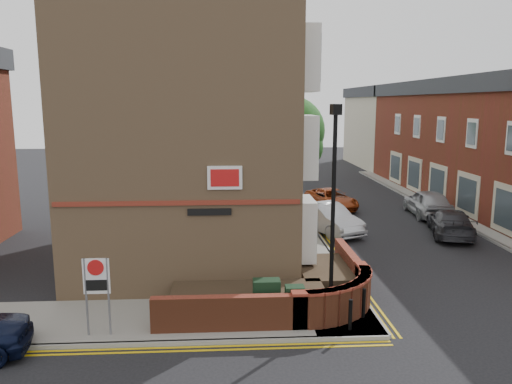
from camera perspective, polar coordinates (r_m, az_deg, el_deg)
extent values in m
plane|color=black|center=(14.25, 2.88, -16.76)|extent=(120.00, 120.00, 0.00)
cube|color=gray|center=(15.64, -11.01, -14.15)|extent=(13.00, 3.00, 0.12)
cube|color=gray|center=(29.53, 3.38, -2.35)|extent=(2.00, 32.00, 0.12)
cube|color=gray|center=(30.10, 25.41, -3.09)|extent=(4.00, 40.00, 0.12)
cube|color=gray|center=(14.30, -11.82, -16.61)|extent=(13.00, 0.15, 0.12)
cube|color=gray|center=(29.67, 5.30, -2.32)|extent=(0.15, 32.00, 0.12)
cube|color=gray|center=(29.19, 21.96, -3.23)|extent=(0.15, 40.00, 0.12)
cube|color=gold|center=(14.11, -11.96, -17.26)|extent=(13.00, 0.28, 0.01)
cube|color=gold|center=(29.72, 5.78, -2.41)|extent=(0.28, 32.00, 0.01)
cube|color=#A17C56|center=(20.70, -7.79, 7.77)|extent=(8.00, 10.00, 11.00)
cube|color=maroon|center=(15.99, -8.94, -1.26)|extent=(7.80, 0.06, 0.15)
cube|color=white|center=(15.76, -3.59, 1.64)|extent=(1.10, 0.05, 0.75)
cube|color=black|center=(15.97, -5.34, -2.29)|extent=(1.40, 0.04, 0.22)
cylinder|color=black|center=(14.54, 8.77, -3.20)|extent=(0.12, 0.12, 6.00)
cylinder|color=black|center=(15.35, 8.50, -12.69)|extent=(0.20, 0.20, 0.80)
cube|color=black|center=(14.16, 9.11, 9.30)|extent=(0.25, 0.50, 0.30)
cube|color=black|center=(15.10, 1.20, -12.14)|extent=(0.80, 0.45, 1.20)
cube|color=black|center=(14.93, 4.43, -12.65)|extent=(0.55, 0.40, 1.10)
cylinder|color=black|center=(14.70, 10.73, -13.61)|extent=(0.11, 0.11, 0.90)
cylinder|color=black|center=(15.56, 12.19, -12.29)|extent=(0.11, 0.11, 0.90)
cylinder|color=slate|center=(14.65, -18.82, -11.32)|extent=(0.06, 0.06, 2.20)
cylinder|color=slate|center=(14.50, -16.49, -11.42)|extent=(0.06, 0.06, 2.20)
cube|color=white|center=(14.37, -17.79, -9.14)|extent=(0.72, 0.04, 1.00)
cylinder|color=red|center=(14.26, -17.87, -8.23)|extent=(0.44, 0.02, 0.44)
cube|color=brown|center=(33.77, 24.86, 4.21)|extent=(5.00, 30.00, 7.00)
cube|color=#2C2E34|center=(33.66, 25.38, 10.99)|extent=(5.40, 30.40, 1.00)
cube|color=beige|center=(53.16, 14.17, 6.68)|extent=(5.00, 12.00, 7.00)
cube|color=#2C2E34|center=(53.09, 14.36, 10.99)|extent=(5.40, 12.40, 1.00)
cylinder|color=#382B1E|center=(27.15, 3.92, 1.55)|extent=(0.24, 0.24, 4.55)
sphere|color=#204D19|center=(26.89, 3.99, 7.04)|extent=(3.64, 3.64, 3.64)
sphere|color=#204D19|center=(26.70, 4.91, 5.19)|extent=(2.60, 2.60, 2.60)
sphere|color=#204D19|center=(27.28, 3.24, 6.13)|extent=(2.86, 2.86, 2.86)
cylinder|color=#382B1E|center=(35.01, 2.27, 3.91)|extent=(0.24, 0.24, 5.04)
sphere|color=#204D19|center=(34.81, 2.31, 8.63)|extent=(4.03, 4.03, 4.03)
sphere|color=#204D19|center=(34.59, 3.01, 7.06)|extent=(2.88, 2.88, 2.88)
sphere|color=#204D19|center=(35.20, 1.75, 7.83)|extent=(3.17, 3.17, 3.17)
cylinder|color=#382B1E|center=(42.95, 1.22, 4.89)|extent=(0.24, 0.24, 4.76)
sphere|color=#204D19|center=(42.78, 1.24, 8.52)|extent=(3.81, 3.81, 3.81)
sphere|color=#204D19|center=(42.55, 1.81, 7.31)|extent=(2.72, 2.72, 2.72)
sphere|color=#204D19|center=(43.18, 0.79, 7.90)|extent=(2.99, 2.99, 2.99)
cylinder|color=black|center=(38.12, 2.42, 3.03)|extent=(0.10, 0.10, 3.20)
imported|color=black|center=(37.91, 2.45, 6.18)|extent=(0.20, 0.16, 1.00)
imported|color=#A4A7AB|center=(25.34, 8.18, -2.99)|extent=(3.19, 4.69, 1.46)
imported|color=#933410|center=(31.13, 8.61, -0.78)|extent=(3.07, 4.71, 1.20)
imported|color=#2C2D31|center=(26.29, 21.34, -3.28)|extent=(3.01, 4.85, 1.31)
imported|color=#A1A4A9|center=(30.33, 19.03, -1.16)|extent=(2.22, 4.74, 1.57)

